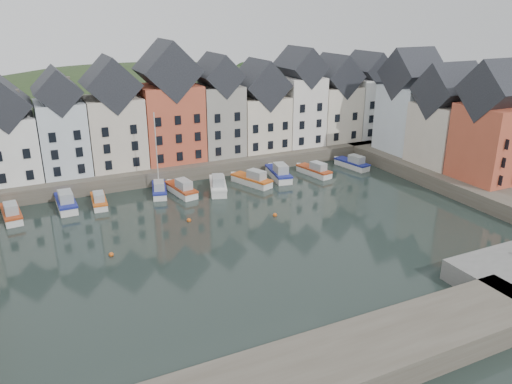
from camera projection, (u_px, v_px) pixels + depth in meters
ground at (247, 242)px, 54.24m from camera, size 260.00×260.00×0.00m
far_quay at (169, 161)px, 79.28m from camera, size 90.00×16.00×2.00m
right_quay at (473, 178)px, 71.45m from camera, size 14.00×54.00×2.00m
hillside at (140, 214)px, 107.84m from camera, size 153.60×70.40×64.00m
far_terrace at (190, 113)px, 76.18m from camera, size 72.37×8.16×17.78m
right_terrace at (448, 118)px, 72.60m from camera, size 8.30×24.25×16.36m
mooring_buoys at (196, 229)px, 57.08m from camera, size 20.50×5.50×0.50m
boat_a at (11, 213)px, 59.83m from camera, size 2.54×6.46×2.42m
boat_b at (66, 202)px, 63.13m from camera, size 2.31×7.01×2.68m
boat_c at (99, 201)px, 64.00m from camera, size 2.12×5.68×2.14m
boat_d at (159, 189)px, 67.82m from camera, size 3.16×6.19×11.33m
boat_e at (182, 189)px, 67.84m from camera, size 3.01×6.67×2.47m
boat_f at (218, 185)px, 69.11m from camera, size 4.21×7.21×2.65m
boat_g at (253, 180)px, 71.51m from camera, size 4.32×6.87×2.53m
boat_h at (279, 173)px, 74.14m from camera, size 3.40×7.31×2.70m
boat_i at (315, 171)px, 75.73m from camera, size 3.09×6.41×2.36m
boat_j at (353, 164)px, 79.17m from camera, size 2.99×6.44×2.38m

